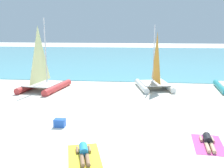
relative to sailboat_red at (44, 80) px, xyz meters
name	(u,v)px	position (x,y,z in m)	size (l,w,h in m)	color
ground_plane	(119,87)	(5.31, 1.53, -0.76)	(120.00, 120.00, 0.00)	silver
ocean_water	(130,57)	(5.31, 23.49, -0.74)	(120.00, 40.00, 0.05)	#5BB2C1
sailboat_red	(44,80)	(0.00, 0.00, 0.00)	(3.05, 4.24, 5.11)	#CC3838
sailboat_white	(155,79)	(7.99, 1.29, -0.07)	(2.93, 3.95, 4.66)	white
towel_middle	(84,156)	(5.05, -9.74, -0.76)	(1.10, 1.90, 0.01)	yellow
sunbather_middle	(84,152)	(5.03, -9.67, -0.63)	(0.80, 1.55, 0.30)	#268CCC
towel_right	(208,144)	(9.61, -8.30, -0.76)	(1.10, 1.90, 0.01)	#D84C99
sunbather_right	(208,141)	(9.61, -8.23, -0.63)	(0.57, 1.57, 0.30)	black
cooler_box	(60,123)	(3.35, -7.05, -0.58)	(0.50, 0.36, 0.36)	blue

